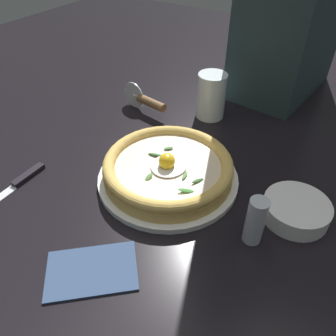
# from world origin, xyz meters

# --- Properties ---
(ground_plane) EXTENTS (2.40, 2.40, 0.03)m
(ground_plane) POSITION_xyz_m (0.00, 0.00, -0.01)
(ground_plane) COLOR black
(ground_plane) RESTS_ON ground
(pizza_plate) EXTENTS (0.28, 0.28, 0.01)m
(pizza_plate) POSITION_xyz_m (-0.02, -0.02, 0.01)
(pizza_plate) COLOR white
(pizza_plate) RESTS_ON ground
(pizza) EXTENTS (0.26, 0.26, 0.06)m
(pizza) POSITION_xyz_m (-0.02, -0.02, 0.03)
(pizza) COLOR #E0B257
(pizza) RESTS_ON pizza_plate
(side_bowl) EXTENTS (0.12, 0.12, 0.03)m
(side_bowl) POSITION_xyz_m (-0.06, 0.22, 0.02)
(side_bowl) COLOR white
(side_bowl) RESTS_ON ground
(pizza_cutter) EXTENTS (0.03, 0.14, 0.07)m
(pizza_cutter) POSITION_xyz_m (-0.22, -0.22, 0.04)
(pizza_cutter) COLOR silver
(pizza_cutter) RESTS_ON ground
(table_knife) EXTENTS (0.21, 0.02, 0.01)m
(table_knife) POSITION_xyz_m (0.16, -0.27, 0.00)
(table_knife) COLOR silver
(table_knife) RESTS_ON ground
(drinking_glass) EXTENTS (0.07, 0.07, 0.12)m
(drinking_glass) POSITION_xyz_m (-0.30, -0.07, 0.05)
(drinking_glass) COLOR silver
(drinking_glass) RESTS_ON ground
(folded_napkin) EXTENTS (0.16, 0.16, 0.01)m
(folded_napkin) POSITION_xyz_m (0.22, -0.01, 0.00)
(folded_napkin) COLOR #324668
(folded_napkin) RESTS_ON ground
(pepper_shaker) EXTENTS (0.03, 0.03, 0.09)m
(pepper_shaker) POSITION_xyz_m (0.03, 0.18, 0.05)
(pepper_shaker) COLOR silver
(pepper_shaker) RESTS_ON ground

